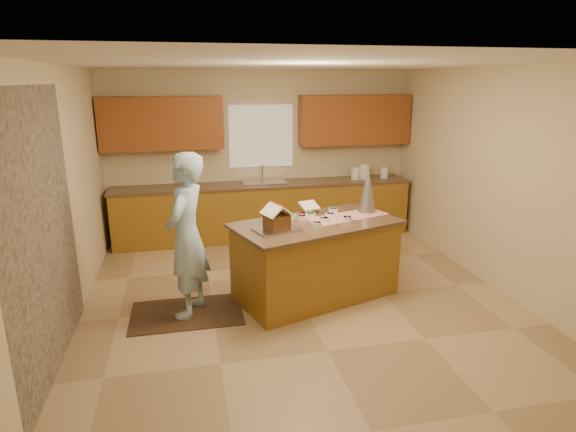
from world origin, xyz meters
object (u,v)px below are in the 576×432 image
(boy, at_px, (187,236))
(gingerbread_house, at_px, (277,219))
(island_base, at_px, (316,261))
(tinsel_tree, at_px, (368,190))

(boy, relative_size, gingerbread_house, 5.06)
(island_base, bearing_deg, boy, 167.31)
(island_base, xyz_separation_m, tinsel_tree, (0.74, 0.30, 0.77))
(tinsel_tree, distance_m, gingerbread_house, 1.37)
(island_base, height_order, gingerbread_house, gingerbread_house)
(island_base, distance_m, gingerbread_house, 0.84)
(tinsel_tree, height_order, gingerbread_house, tinsel_tree)
(tinsel_tree, relative_size, gingerbread_house, 1.56)
(boy, bearing_deg, tinsel_tree, 123.29)
(tinsel_tree, height_order, boy, boy)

